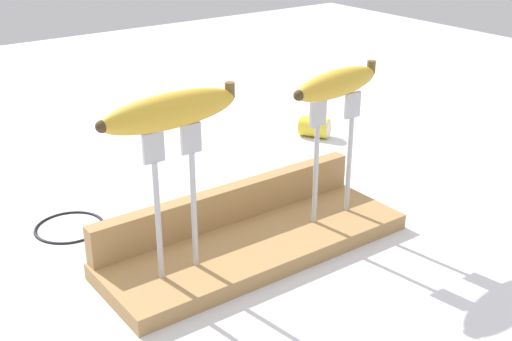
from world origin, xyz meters
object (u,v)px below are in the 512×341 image
object	(u,v)px
fork_stand_right	(334,146)
wire_coil	(69,226)
banana_raised_right	(337,83)
banana_chunk_near	(315,127)
banana_raised_left	(171,111)
fork_stand_left	(175,189)

from	to	relation	value
fork_stand_right	wire_coil	world-z (taller)	fork_stand_right
banana_raised_right	banana_chunk_near	bearing A→B (deg)	52.29
banana_raised_left	fork_stand_right	bearing A→B (deg)	0.00
fork_stand_left	banana_raised_right	world-z (taller)	banana_raised_right
fork_stand_right	banana_raised_left	distance (m)	0.27
banana_raised_left	banana_raised_right	size ratio (longest dim) A/B	1.09
fork_stand_right	banana_raised_right	size ratio (longest dim) A/B	1.08
banana_raised_left	banana_chunk_near	world-z (taller)	banana_raised_left
fork_stand_right	banana_raised_right	distance (m)	0.09
banana_raised_right	banana_raised_left	bearing A→B (deg)	180.00
fork_stand_left	wire_coil	world-z (taller)	fork_stand_left
fork_stand_left	banana_chunk_near	world-z (taller)	fork_stand_left
fork_stand_right	banana_chunk_near	bearing A→B (deg)	52.30
banana_raised_left	fork_stand_left	bearing A→B (deg)	2.57
banana_raised_left	banana_chunk_near	xyz separation A→B (m)	(0.49, 0.31, -0.21)
banana_raised_right	banana_chunk_near	world-z (taller)	banana_raised_right
fork_stand_right	banana_raised_left	world-z (taller)	banana_raised_left
fork_stand_left	banana_raised_left	distance (m)	0.10
banana_chunk_near	fork_stand_left	bearing A→B (deg)	-147.88
banana_raised_right	fork_stand_right	bearing A→B (deg)	8.94
banana_chunk_near	fork_stand_right	bearing A→B (deg)	-127.70
fork_stand_right	wire_coil	xyz separation A→B (m)	(-0.31, 0.23, -0.13)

